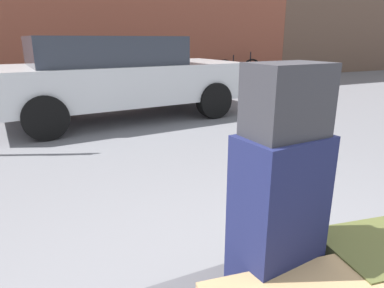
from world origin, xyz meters
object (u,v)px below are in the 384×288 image
at_px(parked_car, 118,76).
at_px(bicycle_leaning, 238,69).
at_px(duffel_bag_charcoal_topmost_pile, 287,100).
at_px(suitcase_navy_front_right, 277,221).
at_px(bollard_kerb_mid, 217,79).
at_px(bollard_kerb_near, 164,82).

bearing_deg(parked_car, bicycle_leaning, 38.67).
bearing_deg(parked_car, duffel_bag_charcoal_topmost_pile, -96.64).
xyz_separation_m(suitcase_navy_front_right, duffel_bag_charcoal_topmost_pile, (0.00, 0.00, 0.48)).
relative_size(bicycle_leaning, bollard_kerb_mid, 2.75).
height_order(duffel_bag_charcoal_topmost_pile, bicycle_leaning, duffel_bag_charcoal_topmost_pile).
bearing_deg(duffel_bag_charcoal_topmost_pile, bollard_kerb_near, 69.31).
height_order(bicycle_leaning, bollard_kerb_near, bicycle_leaning).
distance_m(parked_car, bollard_kerb_mid, 4.07).
distance_m(duffel_bag_charcoal_topmost_pile, bollard_kerb_mid, 8.47).
bearing_deg(bollard_kerb_mid, bollard_kerb_near, 180.00).
bearing_deg(duffel_bag_charcoal_topmost_pile, bicycle_leaning, 54.82).
relative_size(suitcase_navy_front_right, bollard_kerb_mid, 1.09).
relative_size(parked_car, bollard_kerb_near, 6.96).
distance_m(duffel_bag_charcoal_topmost_pile, parked_car, 5.19).
xyz_separation_m(suitcase_navy_front_right, bollard_kerb_mid, (3.91, 7.46, -0.37)).
height_order(duffel_bag_charcoal_topmost_pile, bollard_kerb_near, duffel_bag_charcoal_topmost_pile).
bearing_deg(suitcase_navy_front_right, bicycle_leaning, 51.62).
height_order(suitcase_navy_front_right, duffel_bag_charcoal_topmost_pile, duffel_bag_charcoal_topmost_pile).
bearing_deg(duffel_bag_charcoal_topmost_pile, suitcase_navy_front_right, 0.00).
xyz_separation_m(duffel_bag_charcoal_topmost_pile, parked_car, (0.60, 5.14, -0.41)).
distance_m(bicycle_leaning, bollard_kerb_mid, 2.60).
xyz_separation_m(bollard_kerb_near, bollard_kerb_mid, (1.58, 0.00, 0.00)).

